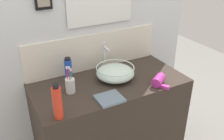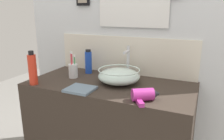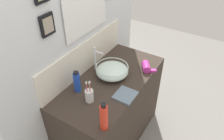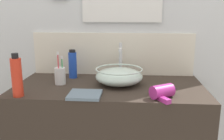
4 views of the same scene
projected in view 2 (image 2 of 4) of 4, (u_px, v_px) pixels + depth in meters
name	position (u px, v px, depth m)	size (l,w,h in m)	color
vanity_counter	(110.00, 135.00, 1.68)	(1.18, 0.57, 0.84)	#382D26
back_panel	(126.00, 21.00, 1.73)	(1.83, 0.09, 2.53)	silver
glass_bowl_sink	(119.00, 76.00, 1.55)	(0.30, 0.30, 0.10)	silver
faucet	(128.00, 60.00, 1.69)	(0.02, 0.10, 0.24)	silver
hair_drier	(145.00, 95.00, 1.26)	(0.18, 0.19, 0.07)	#B22D8C
toothbrush_cup	(73.00, 71.00, 1.68)	(0.07, 0.07, 0.21)	silver
soap_dispenser	(33.00, 69.00, 1.52)	(0.06, 0.06, 0.24)	red
shampoo_bottle	(88.00, 62.00, 1.80)	(0.06, 0.06, 0.20)	blue
hand_towel	(80.00, 89.00, 1.43)	(0.18, 0.16, 0.02)	slate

